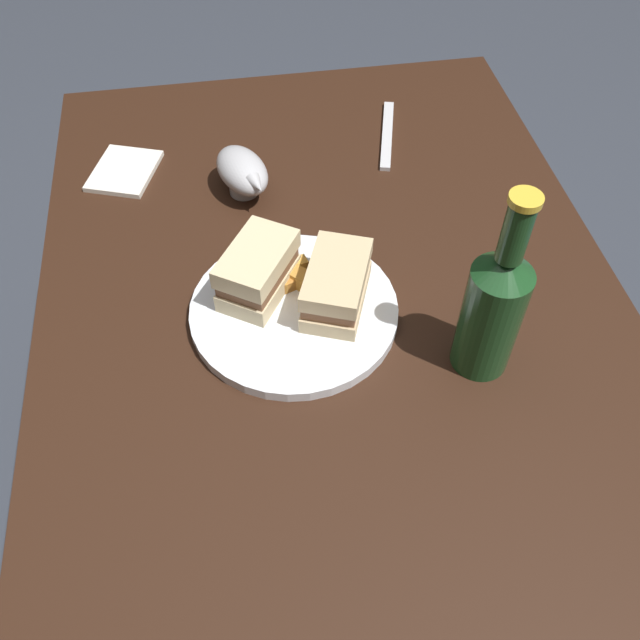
% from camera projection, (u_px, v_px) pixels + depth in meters
% --- Properties ---
extents(ground_plane, '(6.00, 6.00, 0.00)m').
position_uv_depth(ground_plane, '(336.00, 567.00, 1.39)').
color(ground_plane, '#333842').
extents(dining_table, '(1.29, 0.77, 0.72)m').
position_uv_depth(dining_table, '(340.00, 488.00, 1.11)').
color(dining_table, black).
rests_on(dining_table, ground).
extents(plate, '(0.27, 0.27, 0.02)m').
position_uv_depth(plate, '(294.00, 311.00, 0.87)').
color(plate, white).
rests_on(plate, dining_table).
extents(sandwich_half_left, '(0.14, 0.11, 0.06)m').
position_uv_depth(sandwich_half_left, '(336.00, 285.00, 0.85)').
color(sandwich_half_left, '#CCB284').
rests_on(sandwich_half_left, plate).
extents(sandwich_half_right, '(0.13, 0.12, 0.07)m').
position_uv_depth(sandwich_half_right, '(258.00, 271.00, 0.86)').
color(sandwich_half_right, beige).
rests_on(sandwich_half_right, plate).
extents(potato_wedge_front, '(0.06, 0.02, 0.02)m').
position_uv_depth(potato_wedge_front, '(276.00, 275.00, 0.89)').
color(potato_wedge_front, '#B77F33').
rests_on(potato_wedge_front, plate).
extents(potato_wedge_middle, '(0.05, 0.03, 0.02)m').
position_uv_depth(potato_wedge_middle, '(265.00, 259.00, 0.91)').
color(potato_wedge_middle, '#AD702D').
rests_on(potato_wedge_middle, plate).
extents(potato_wedge_back, '(0.03, 0.04, 0.02)m').
position_uv_depth(potato_wedge_back, '(284.00, 284.00, 0.88)').
color(potato_wedge_back, '#AD702D').
rests_on(potato_wedge_back, plate).
extents(potato_wedge_left_edge, '(0.04, 0.04, 0.02)m').
position_uv_depth(potato_wedge_left_edge, '(301.00, 279.00, 0.88)').
color(potato_wedge_left_edge, '#B77F33').
rests_on(potato_wedge_left_edge, plate).
extents(potato_wedge_right_edge, '(0.05, 0.04, 0.02)m').
position_uv_depth(potato_wedge_right_edge, '(276.00, 280.00, 0.88)').
color(potato_wedge_right_edge, '#AD702D').
rests_on(potato_wedge_right_edge, plate).
extents(potato_wedge_stray, '(0.03, 0.05, 0.02)m').
position_uv_depth(potato_wedge_stray, '(290.00, 268.00, 0.89)').
color(potato_wedge_stray, gold).
rests_on(potato_wedge_stray, plate).
extents(gravy_boat, '(0.13, 0.10, 0.07)m').
position_uv_depth(gravy_boat, '(243.00, 171.00, 1.00)').
color(gravy_boat, '#B7B7BC').
rests_on(gravy_boat, dining_table).
extents(cider_bottle, '(0.07, 0.07, 0.26)m').
position_uv_depth(cider_bottle, '(493.00, 307.00, 0.76)').
color(cider_bottle, '#19421E').
rests_on(cider_bottle, dining_table).
extents(napkin, '(0.13, 0.12, 0.01)m').
position_uv_depth(napkin, '(124.00, 171.00, 1.06)').
color(napkin, silver).
rests_on(napkin, dining_table).
extents(fork, '(0.18, 0.06, 0.01)m').
position_uv_depth(fork, '(387.00, 135.00, 1.12)').
color(fork, silver).
rests_on(fork, dining_table).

